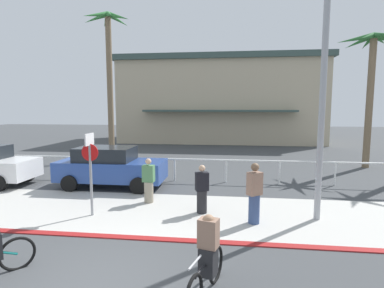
% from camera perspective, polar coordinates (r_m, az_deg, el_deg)
% --- Properties ---
extents(ground_plane, '(80.00, 80.00, 0.00)m').
position_cam_1_polar(ground_plane, '(15.79, -2.16, -5.45)').
color(ground_plane, '#424447').
extents(sidewalk_strip, '(44.00, 4.00, 0.02)m').
position_cam_1_polar(sidewalk_strip, '(10.31, -7.51, -12.18)').
color(sidewalk_strip, beige).
rests_on(sidewalk_strip, ground).
extents(curb_paint, '(44.00, 0.24, 0.03)m').
position_cam_1_polar(curb_paint, '(8.52, -11.06, -16.42)').
color(curb_paint, maroon).
rests_on(curb_paint, ground).
extents(building_backdrop, '(19.18, 9.67, 7.95)m').
position_cam_1_polar(building_backdrop, '(31.37, 5.23, 7.99)').
color(building_backdrop, '#BCAD8E').
rests_on(building_backdrop, ground).
extents(rail_fence, '(23.23, 0.08, 1.04)m').
position_cam_1_polar(rail_fence, '(14.17, -3.16, -3.41)').
color(rail_fence, white).
rests_on(rail_fence, ground).
extents(stop_sign_bike_lane, '(0.52, 0.56, 2.56)m').
position_cam_1_polar(stop_sign_bike_lane, '(9.98, -18.09, -3.21)').
color(stop_sign_bike_lane, gray).
rests_on(stop_sign_bike_lane, ground).
extents(streetlight_curb, '(0.24, 2.54, 7.50)m').
position_cam_1_polar(streetlight_curb, '(9.54, 23.32, 11.80)').
color(streetlight_curb, '#9EA0A5').
rests_on(streetlight_curb, ground).
extents(palm_tree_1, '(2.93, 3.19, 9.14)m').
position_cam_1_polar(palm_tree_1, '(20.77, -14.99, 15.18)').
color(palm_tree_1, '#756047').
rests_on(palm_tree_1, ground).
extents(palm_tree_2, '(3.38, 3.12, 7.26)m').
position_cam_1_polar(palm_tree_2, '(19.68, 29.95, 12.27)').
color(palm_tree_2, '#756047').
rests_on(palm_tree_2, ground).
extents(car_blue_1, '(4.40, 2.02, 1.69)m').
position_cam_1_polar(car_blue_1, '(13.49, -14.66, -4.02)').
color(car_blue_1, '#284793').
rests_on(car_blue_1, ground).
extents(cyclist_black_0, '(0.56, 1.76, 1.50)m').
position_cam_1_polar(cyclist_black_0, '(5.91, 2.83, -20.01)').
color(cyclist_black_0, black).
rests_on(cyclist_black_0, ground).
extents(pedestrian_0, '(0.42, 0.35, 1.58)m').
position_cam_1_polar(pedestrian_0, '(11.06, -7.93, -7.01)').
color(pedestrian_0, gray).
rests_on(pedestrian_0, ground).
extents(pedestrian_1, '(0.46, 0.41, 1.56)m').
position_cam_1_polar(pedestrian_1, '(9.91, 1.82, -8.67)').
color(pedestrian_1, '#232326').
rests_on(pedestrian_1, ground).
extents(pedestrian_2, '(0.48, 0.45, 1.78)m').
position_cam_1_polar(pedestrian_2, '(9.21, 11.32, -9.25)').
color(pedestrian_2, '#384C7A').
rests_on(pedestrian_2, ground).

